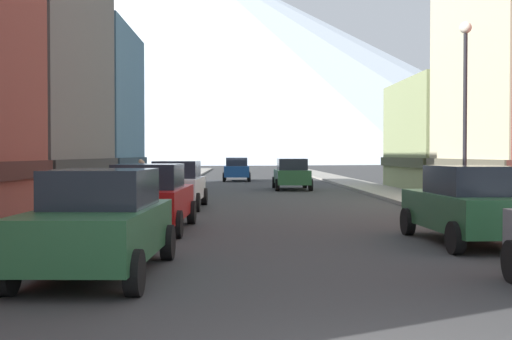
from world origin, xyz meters
name	(u,v)px	position (x,y,z in m)	size (l,w,h in m)	color
sidewalk_left	(159,187)	(-6.25, 35.00, 0.07)	(2.50, 100.00, 0.15)	gray
sidewalk_right	(365,186)	(6.25, 35.00, 0.07)	(2.50, 100.00, 0.15)	gray
storefront_left_2	(7,70)	(-10.76, 21.79, 5.44)	(6.83, 11.08, 11.24)	#66605B
storefront_left_3	(59,112)	(-11.64, 32.73, 4.41)	(8.58, 9.88, 9.14)	slate
storefront_right_3	(457,138)	(10.56, 30.92, 2.93)	(6.41, 9.47, 6.09)	#8C9966
car_left_0	(100,222)	(-3.80, 5.89, 0.90)	(2.21, 4.47, 1.78)	#265933
car_left_1	(150,197)	(-3.80, 12.37, 0.90)	(2.20, 4.46, 1.78)	#9E1111
car_left_2	(177,184)	(-3.80, 19.82, 0.90)	(2.18, 4.46, 1.78)	silver
car_right_1	(470,204)	(3.80, 9.59, 0.90)	(2.22, 4.47, 1.78)	#265933
car_driving_0	(292,174)	(1.60, 32.86, 0.90)	(2.06, 4.40, 1.78)	#265933
car_driving_1	(237,169)	(-1.60, 45.31, 0.90)	(2.06, 4.40, 1.78)	#19478C
potted_plant_0	(79,192)	(-7.00, 17.91, 0.72)	(0.73, 0.73, 1.04)	#4C4C51
potted_plant_2	(497,194)	(7.00, 16.19, 0.73)	(0.71, 0.71, 1.02)	brown
pedestrian_1	(141,177)	(-6.25, 27.39, 0.91)	(0.36, 0.36, 1.64)	navy
pedestrian_2	(143,178)	(-6.25, 28.00, 0.87)	(0.36, 0.36, 1.57)	navy
streetlamp_right	(465,89)	(5.35, 14.48, 3.99)	(0.36, 0.36, 5.86)	black
mountain_backdrop	(183,56)	(-23.58, 260.00, 41.02)	(297.59, 297.59, 82.04)	silver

